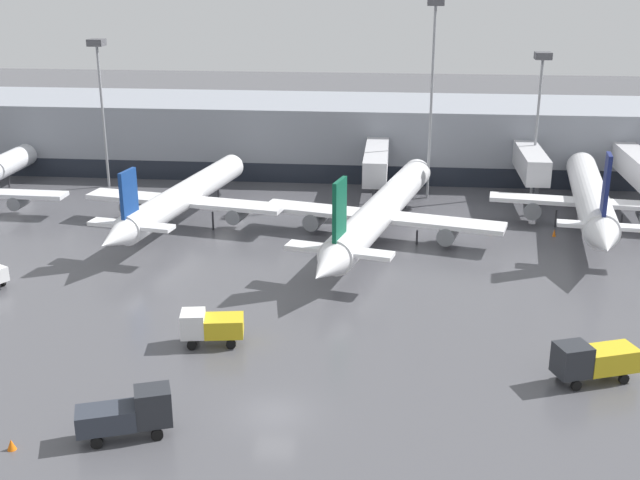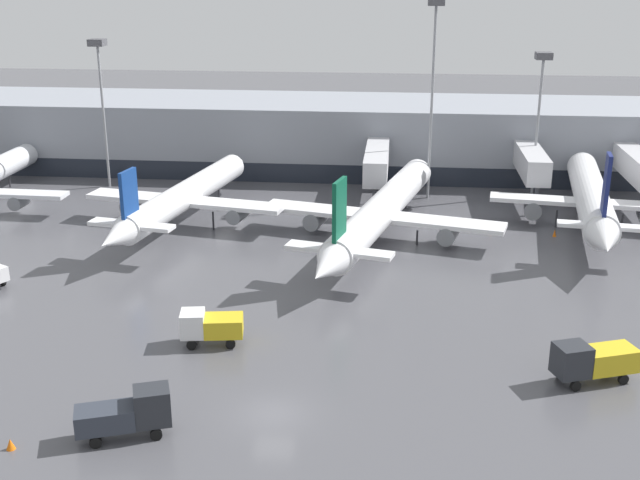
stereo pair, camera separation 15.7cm
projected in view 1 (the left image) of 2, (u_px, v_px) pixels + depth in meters
ground_plane at (274, 414)px, 48.98m from camera, size 320.00×320.00×0.00m
terminal_building at (346, 135)px, 105.59m from camera, size 160.00×30.87×9.00m
parked_jet_0 at (381, 211)px, 79.21m from camera, size 24.43×38.33×9.35m
parked_jet_3 at (590, 197)px, 82.32m from camera, size 20.37×34.16×10.29m
parked_jet_4 at (183, 197)px, 82.91m from camera, size 21.60×32.56×8.61m
service_truck_0 at (211, 325)px, 57.55m from camera, size 4.69×2.67×2.50m
service_truck_2 at (129, 413)px, 46.20m from camera, size 5.69×3.50×2.90m
service_truck_3 at (593, 359)px, 52.35m from camera, size 5.91×3.73×2.80m
traffic_cone_0 at (491, 228)px, 81.96m from camera, size 0.37×0.37×0.77m
traffic_cone_1 at (11, 445)px, 45.28m from camera, size 0.52×0.52×0.66m
traffic_cone_2 at (554, 233)px, 80.54m from camera, size 0.36×0.36×0.75m
apron_light_mast_0 at (99, 71)px, 94.04m from camera, size 1.80×1.80×17.69m
apron_light_mast_1 at (541, 82)px, 90.67m from camera, size 1.80×1.80×16.60m
apron_light_mast_2 at (434, 47)px, 88.21m from camera, size 1.80×1.80×22.46m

